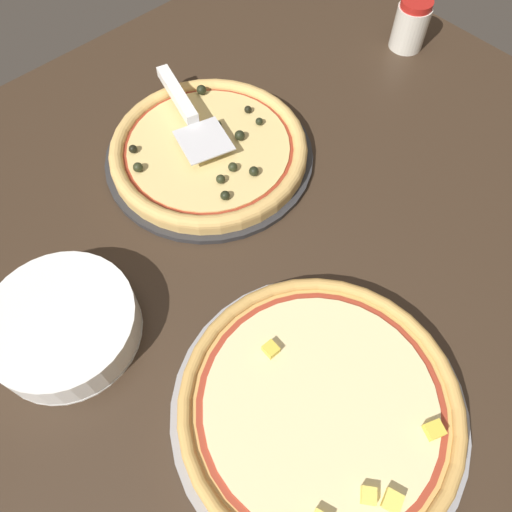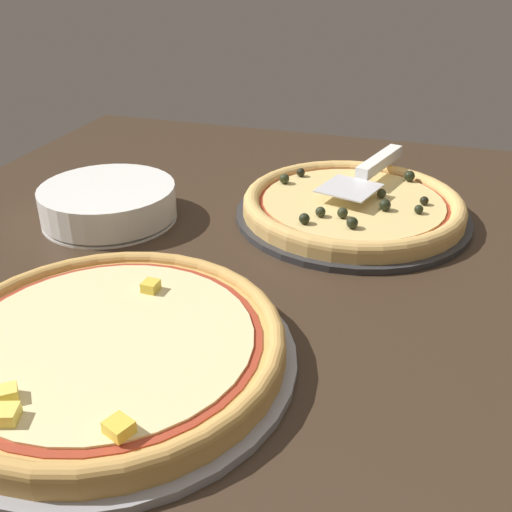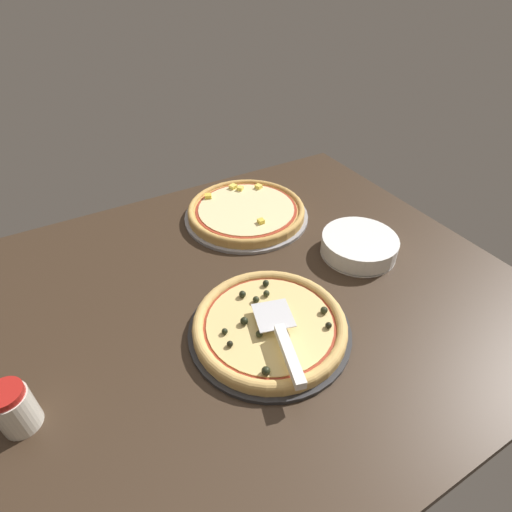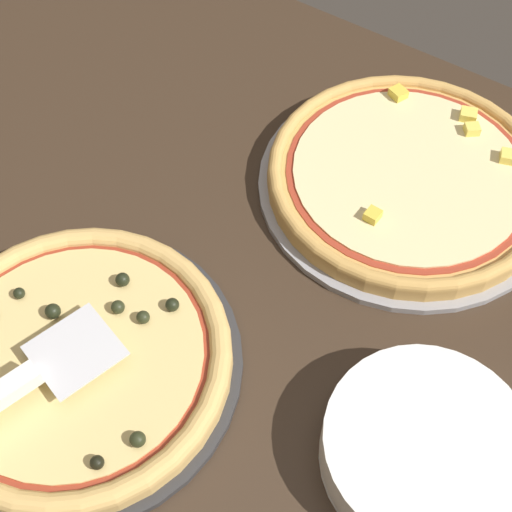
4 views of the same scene
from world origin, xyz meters
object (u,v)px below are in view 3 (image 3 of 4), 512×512
Objects in this scene: pizza_front at (270,324)px; parmesan_shaker at (14,408)px; serving_spatula at (286,346)px; plate_stack at (359,246)px; pizza_back at (246,210)px.

pizza_front is 3.42× the size of parmesan_shaker.
plate_stack is at bearing 28.73° from serving_spatula.
pizza_back is at bearing 119.67° from plate_stack.
serving_spatula is (-20.16, -53.75, 3.15)cm from pizza_back.
parmesan_shaker is (-69.83, -40.81, 2.45)cm from pizza_back.
serving_spatula is at bearing -14.61° from parmesan_shaker.
parmesan_shaker reaches higher than pizza_back.
plate_stack reaches higher than pizza_front.
pizza_back is at bearing 67.61° from pizza_front.
pizza_back is 80.92cm from parmesan_shaker.
pizza_front is 9.84cm from serving_spatula.
parmesan_shaker is (-49.66, 12.94, -0.70)cm from serving_spatula.
serving_spatula is at bearing -101.01° from pizza_front.
pizza_front reaches higher than pizza_back.
plate_stack is (38.70, 21.22, -2.94)cm from serving_spatula.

